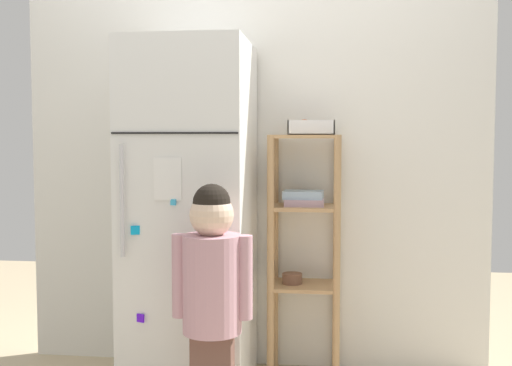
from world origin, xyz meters
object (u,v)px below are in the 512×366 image
(child_standing, at_px, (212,283))
(fruit_bin, at_px, (312,128))
(refrigerator, at_px, (191,217))
(pantry_shelf_unit, at_px, (304,232))

(child_standing, xyz_separation_m, fruit_bin, (0.39, 0.68, 0.66))
(refrigerator, height_order, pantry_shelf_unit, refrigerator)
(child_standing, xyz_separation_m, pantry_shelf_unit, (0.35, 0.67, 0.12))
(child_standing, relative_size, fruit_bin, 4.48)
(child_standing, bearing_deg, refrigerator, 112.07)
(refrigerator, relative_size, pantry_shelf_unit, 1.36)
(child_standing, distance_m, pantry_shelf_unit, 0.77)
(refrigerator, xyz_separation_m, fruit_bin, (0.59, 0.18, 0.44))
(refrigerator, bearing_deg, child_standing, -67.93)
(refrigerator, xyz_separation_m, child_standing, (0.20, -0.50, -0.22))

